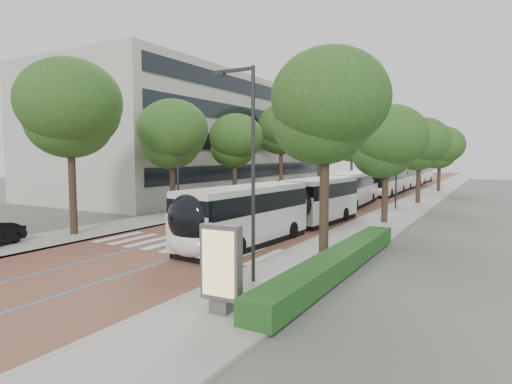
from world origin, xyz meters
TOP-DOWN VIEW (x-y plane):
  - ground at (0.00, 0.00)m, footprint 160.00×160.00m
  - road at (0.00, 40.00)m, footprint 11.00×140.00m
  - sidewalk_left at (-7.50, 40.00)m, footprint 4.00×140.00m
  - sidewalk_right at (7.50, 40.00)m, footprint 4.00×140.00m
  - kerb_left at (-5.60, 40.00)m, footprint 0.20×140.00m
  - kerb_right at (5.60, 40.00)m, footprint 0.20×140.00m
  - zebra_crossing at (0.20, 1.00)m, footprint 10.55×3.60m
  - lane_line_left at (-1.60, 40.00)m, footprint 0.12×126.00m
  - lane_line_right at (1.60, 40.00)m, footprint 0.12×126.00m
  - office_building at (-19.47, 28.00)m, footprint 18.11×40.00m
  - hedge at (9.10, 0.00)m, footprint 1.20×14.00m
  - streetlight_near at (6.62, -3.00)m, footprint 1.82×0.20m
  - streetlight_far at (6.62, 22.00)m, footprint 1.82×0.20m
  - lamp_post_left at (-6.10, 8.00)m, footprint 0.14×0.14m
  - trees_left at (-7.50, 27.66)m, footprint 6.45×61.23m
  - trees_right at (7.70, 23.17)m, footprint 5.68×47.51m
  - lead_bus at (3.22, 6.62)m, footprint 3.73×18.52m
  - bus_queued_0 at (2.53, 22.89)m, footprint 3.28×12.53m
  - bus_queued_1 at (2.79, 36.21)m, footprint 2.73×12.44m
  - bus_queued_2 at (2.75, 48.57)m, footprint 2.74×12.44m
  - bus_queued_3 at (2.49, 62.64)m, footprint 2.57×12.40m
  - ad_panel at (7.58, -6.25)m, footprint 1.32×0.53m

SIDE VIEW (x-z plane):
  - ground at x=0.00m, z-range 0.00..0.00m
  - road at x=0.00m, z-range 0.00..0.02m
  - lane_line_left at x=-1.60m, z-range 0.02..0.03m
  - lane_line_right at x=1.60m, z-range 0.02..0.03m
  - zebra_crossing at x=0.20m, z-range 0.02..0.03m
  - sidewalk_left at x=-7.50m, z-range 0.00..0.12m
  - sidewalk_right at x=7.50m, z-range 0.00..0.12m
  - kerb_left at x=-5.60m, z-range -0.01..0.13m
  - kerb_right at x=5.60m, z-range -0.01..0.13m
  - hedge at x=9.10m, z-range 0.12..0.92m
  - ad_panel at x=7.58m, z-range 0.19..2.88m
  - bus_queued_0 at x=2.53m, z-range 0.02..3.22m
  - bus_queued_1 at x=2.79m, z-range 0.02..3.22m
  - bus_queued_2 at x=2.75m, z-range 0.02..3.22m
  - bus_queued_3 at x=2.49m, z-range 0.02..3.22m
  - lead_bus at x=3.22m, z-range 0.03..3.23m
  - lamp_post_left at x=-6.10m, z-range 0.12..8.12m
  - streetlight_near at x=6.62m, z-range 0.82..8.82m
  - streetlight_far at x=6.62m, z-range 0.82..8.82m
  - trees_right at x=7.70m, z-range 1.34..10.44m
  - trees_left at x=-7.50m, z-range 1.82..12.04m
  - office_building at x=-19.47m, z-range 0.00..14.00m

